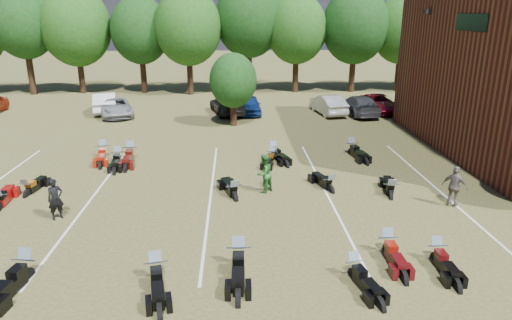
{
  "coord_description": "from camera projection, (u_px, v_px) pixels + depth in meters",
  "views": [
    {
      "loc": [
        -1.92,
        -15.28,
        7.48
      ],
      "look_at": [
        -1.0,
        4.0,
        1.2
      ],
      "focal_mm": 32.0,
      "sensor_mm": 36.0,
      "label": 1
    }
  ],
  "objects": [
    {
      "name": "ground",
      "position": [
        288.0,
        224.0,
        16.91
      ],
      "size": [
        160.0,
        160.0,
        0.0
      ],
      "primitive_type": "plane",
      "color": "brown",
      "rests_on": "ground"
    },
    {
      "name": "car_1",
      "position": [
        105.0,
        102.0,
        35.48
      ],
      "size": [
        2.74,
        5.01,
        1.57
      ],
      "primitive_type": "imported",
      "rotation": [
        0.0,
        0.0,
        3.38
      ],
      "color": "silver",
      "rests_on": "ground"
    },
    {
      "name": "car_2",
      "position": [
        115.0,
        107.0,
        34.22
      ],
      "size": [
        3.75,
        5.36,
        1.36
      ],
      "primitive_type": "imported",
      "rotation": [
        0.0,
        0.0,
        0.34
      ],
      "color": "gray",
      "rests_on": "ground"
    },
    {
      "name": "car_3",
      "position": [
        228.0,
        104.0,
        34.94
      ],
      "size": [
        3.14,
        5.4,
        1.47
      ],
      "primitive_type": "imported",
      "rotation": [
        0.0,
        0.0,
        3.37
      ],
      "color": "black",
      "rests_on": "ground"
    },
    {
      "name": "car_4",
      "position": [
        250.0,
        105.0,
        34.94
      ],
      "size": [
        1.7,
        4.02,
        1.36
      ],
      "primitive_type": "imported",
      "rotation": [
        0.0,
        0.0,
        0.03
      ],
      "color": "navy",
      "rests_on": "ground"
    },
    {
      "name": "car_5",
      "position": [
        328.0,
        104.0,
        34.89
      ],
      "size": [
        2.3,
        4.7,
        1.48
      ],
      "primitive_type": "imported",
      "rotation": [
        0.0,
        0.0,
        3.31
      ],
      "color": "#B6B6B1",
      "rests_on": "ground"
    },
    {
      "name": "car_6",
      "position": [
        379.0,
        103.0,
        35.62
      ],
      "size": [
        2.36,
        4.9,
        1.34
      ],
      "primitive_type": "imported",
      "rotation": [
        0.0,
        0.0,
        0.03
      ],
      "color": "#620514",
      "rests_on": "ground"
    },
    {
      "name": "car_7",
      "position": [
        358.0,
        105.0,
        34.63
      ],
      "size": [
        2.69,
        5.26,
        1.46
      ],
      "primitive_type": "imported",
      "rotation": [
        0.0,
        0.0,
        3.27
      ],
      "color": "#3E3E43",
      "rests_on": "ground"
    },
    {
      "name": "person_black",
      "position": [
        55.0,
        199.0,
        17.08
      ],
      "size": [
        0.7,
        0.67,
        1.6
      ],
      "primitive_type": "imported",
      "rotation": [
        0.0,
        0.0,
        0.69
      ],
      "color": "black",
      "rests_on": "ground"
    },
    {
      "name": "person_green",
      "position": [
        264.0,
        174.0,
        19.64
      ],
      "size": [
        1.04,
        1.03,
        1.69
      ],
      "primitive_type": "imported",
      "rotation": [
        0.0,
        0.0,
        3.91
      ],
      "color": "#276325",
      "rests_on": "ground"
    },
    {
      "name": "person_grey",
      "position": [
        455.0,
        187.0,
        18.18
      ],
      "size": [
        1.02,
        0.96,
        1.69
      ],
      "primitive_type": "imported",
      "rotation": [
        0.0,
        0.0,
        2.42
      ],
      "color": "#5F5752",
      "rests_on": "ground"
    },
    {
      "name": "motorcycle_0",
      "position": [
        27.0,
        279.0,
        13.38
      ],
      "size": [
        1.1,
        2.49,
        1.34
      ],
      "primitive_type": null,
      "rotation": [
        0.0,
        0.0,
        -0.14
      ],
      "color": "black",
      "rests_on": "ground"
    },
    {
      "name": "motorcycle_2",
      "position": [
        157.0,
        281.0,
        13.3
      ],
      "size": [
        1.16,
        2.36,
        1.26
      ],
      "primitive_type": null,
      "rotation": [
        0.0,
        0.0,
        0.2
      ],
      "color": "black",
      "rests_on": "ground"
    },
    {
      "name": "motorcycle_3",
      "position": [
        239.0,
        267.0,
        14.04
      ],
      "size": [
        0.83,
        2.46,
        1.36
      ],
      "primitive_type": null,
      "rotation": [
        0.0,
        0.0,
        -0.02
      ],
      "color": "black",
      "rests_on": "ground"
    },
    {
      "name": "motorcycle_4",
      "position": [
        354.0,
        278.0,
        13.46
      ],
      "size": [
        1.08,
        2.13,
        1.14
      ],
      "primitive_type": null,
      "rotation": [
        0.0,
        0.0,
        0.22
      ],
      "color": "black",
      "rests_on": "ground"
    },
    {
      "name": "motorcycle_5",
      "position": [
        435.0,
        262.0,
        14.33
      ],
      "size": [
        0.71,
        2.09,
        1.15
      ],
      "primitive_type": null,
      "rotation": [
        0.0,
        0.0,
        -0.02
      ],
      "color": "black",
      "rests_on": "ground"
    },
    {
      "name": "motorcycle_6",
      "position": [
        387.0,
        254.0,
        14.79
      ],
      "size": [
        0.71,
        2.18,
        1.21
      ],
      "primitive_type": null,
      "rotation": [
        0.0,
        0.0,
        -0.01
      ],
      "color": "#3E080B",
      "rests_on": "ground"
    },
    {
      "name": "motorcycle_7",
      "position": [
        0.0,
        210.0,
        18.11
      ],
      "size": [
        1.05,
        2.35,
        1.27
      ],
      "primitive_type": null,
      "rotation": [
        0.0,
        0.0,
        3.29
      ],
      "color": "maroon",
      "rests_on": "ground"
    },
    {
      "name": "motorcycle_8",
      "position": [
        28.0,
        196.0,
        19.47
      ],
      "size": [
        0.92,
        2.08,
        1.12
      ],
      "primitive_type": null,
      "rotation": [
        0.0,
        0.0,
        3.0
      ],
      "color": "black",
      "rests_on": "ground"
    },
    {
      "name": "motorcycle_9",
      "position": [
        234.0,
        199.0,
        19.12
      ],
      "size": [
        1.31,
        2.28,
        1.21
      ],
      "primitive_type": null,
      "rotation": [
        0.0,
        0.0,
        3.45
      ],
      "color": "black",
      "rests_on": "ground"
    },
    {
      "name": "motorcycle_11",
      "position": [
        235.0,
        199.0,
        19.15
      ],
      "size": [
        1.25,
        2.29,
        1.22
      ],
      "primitive_type": null,
      "rotation": [
        0.0,
        0.0,
        3.41
      ],
      "color": "black",
      "rests_on": "ground"
    },
    {
      "name": "motorcycle_12",
      "position": [
        390.0,
        198.0,
        19.28
      ],
      "size": [
        1.09,
        2.27,
        1.21
      ],
      "primitive_type": null,
      "rotation": [
        0.0,
        0.0,
        2.95
      ],
      "color": "black",
      "rests_on": "ground"
    },
    {
      "name": "motorcycle_13",
      "position": [
        330.0,
        191.0,
        19.94
      ],
      "size": [
        1.32,
        2.22,
        1.18
      ],
      "primitive_type": null,
      "rotation": [
        0.0,
        0.0,
        3.47
      ],
      "color": "black",
      "rests_on": "ground"
    },
    {
      "name": "motorcycle_14",
      "position": [
        131.0,
        160.0,
        24.22
      ],
      "size": [
        0.96,
        2.55,
        1.39
      ],
      "primitive_type": null,
      "rotation": [
        0.0,
        0.0,
        0.07
      ],
      "color": "#420D09",
      "rests_on": "ground"
    },
    {
      "name": "motorcycle_15",
      "position": [
        104.0,
        158.0,
        24.57
      ],
      "size": [
        1.17,
        2.52,
        1.35
      ],
      "primitive_type": null,
      "rotation": [
        0.0,
        0.0,
        0.17
      ],
      "color": "maroon",
      "rests_on": "ground"
    },
    {
      "name": "motorcycle_16",
      "position": [
        118.0,
        163.0,
        23.66
      ],
      "size": [
        0.99,
        2.31,
        1.25
      ],
      "primitive_type": null,
      "rotation": [
        0.0,
        0.0,
        0.13
      ],
      "color": "black",
      "rests_on": "ground"
    },
    {
      "name": "motorcycle_17",
      "position": [
        271.0,
        162.0,
        23.93
      ],
      "size": [
        1.16,
        2.13,
        1.13
      ],
      "primitive_type": null,
      "rotation": [
        0.0,
        0.0,
        -0.27
      ],
      "color": "black",
      "rests_on": "ground"
    },
    {
      "name": "motorcycle_18",
      "position": [
        274.0,
        158.0,
        24.59
      ],
      "size": [
        1.36,
        2.34,
        1.24
      ],
      "primitive_type": null,
      "rotation": [
        0.0,
        0.0,
        0.31
      ],
      "color": "black",
      "rests_on": "ground"
    },
    {
      "name": "motorcycle_20",
      "position": [
        351.0,
        155.0,
        25.1
      ],
      "size": [
        1.17,
        2.49,
        1.33
      ],
      "primitive_type": null,
      "rotation": [
        0.0,
        0.0,
        0.18
      ],
      "color": "black",
      "rests_on": "ground"
    },
    {
      "name": "tree_line",
      "position": [
        243.0,
        25.0,
        42.46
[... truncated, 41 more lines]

